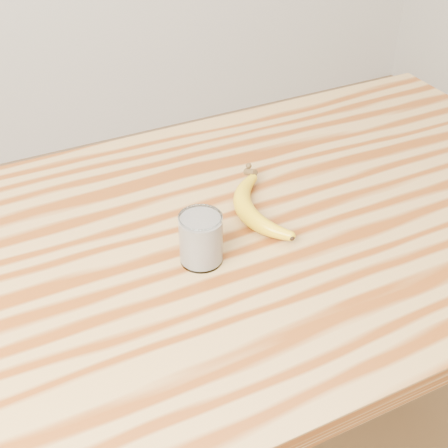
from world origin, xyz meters
name	(u,v)px	position (x,y,z in m)	size (l,w,h in m)	color
table	(287,267)	(0.00, 0.00, 0.77)	(1.20, 0.80, 0.90)	#A77D45
smoothie_glass	(201,239)	(-0.20, -0.05, 0.94)	(0.07, 0.07, 0.09)	white
banana	(245,210)	(-0.08, 0.03, 0.92)	(0.10, 0.28, 0.03)	gold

